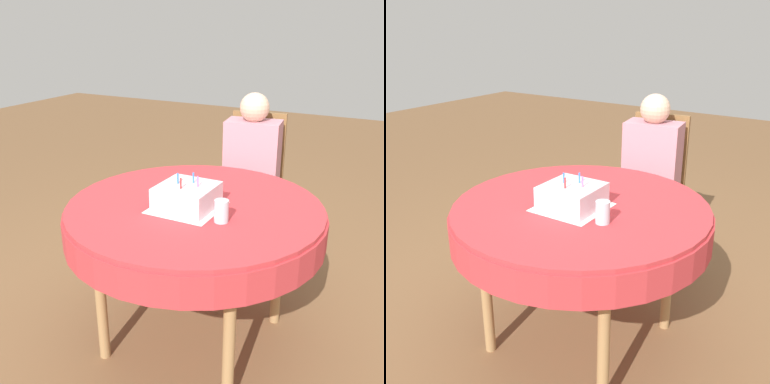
% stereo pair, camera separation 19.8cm
% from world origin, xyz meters
% --- Properties ---
extents(ground_plane, '(12.00, 12.00, 0.00)m').
position_xyz_m(ground_plane, '(0.00, 0.00, 0.00)').
color(ground_plane, brown).
extents(dining_table, '(1.17, 1.17, 0.73)m').
position_xyz_m(dining_table, '(0.00, 0.00, 0.65)').
color(dining_table, '#BC3338').
rests_on(dining_table, ground_plane).
extents(chair, '(0.42, 0.42, 0.97)m').
position_xyz_m(chair, '(-0.04, 0.89, 0.50)').
color(chair, brown).
rests_on(chair, ground_plane).
extents(person, '(0.34, 0.32, 1.12)m').
position_xyz_m(person, '(-0.03, 0.79, 0.65)').
color(person, '#DBB293').
rests_on(person, ground_plane).
extents(napkin, '(0.29, 0.29, 0.00)m').
position_xyz_m(napkin, '(-0.01, -0.05, 0.73)').
color(napkin, white).
rests_on(napkin, dining_table).
extents(birthday_cake, '(0.24, 0.24, 0.15)m').
position_xyz_m(birthday_cake, '(-0.01, -0.05, 0.79)').
color(birthday_cake, silver).
rests_on(birthday_cake, dining_table).
extents(drinking_glass, '(0.06, 0.06, 0.09)m').
position_xyz_m(drinking_glass, '(0.18, -0.12, 0.78)').
color(drinking_glass, silver).
rests_on(drinking_glass, dining_table).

